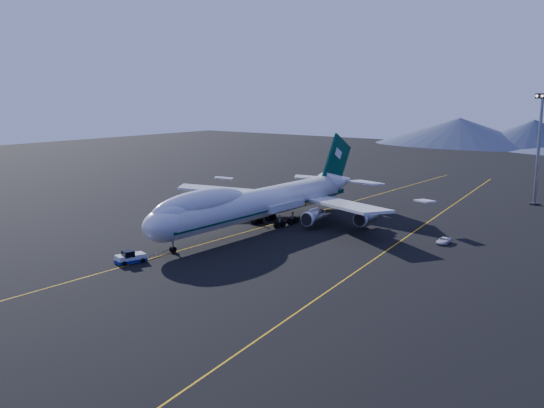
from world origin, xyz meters
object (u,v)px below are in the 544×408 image
Objects in this scene: floodlight_mast at (539,149)px; boeing_747 at (260,202)px; service_van at (444,241)px; pushback_tug at (131,259)px.

boeing_747 is at bearing -121.52° from floodlight_mast.
floodlight_mast reaches higher than service_van.
floodlight_mast is at bearing 82.86° from service_van.
pushback_tug is at bearing -133.73° from service_van.
floodlight_mast is at bearing 84.48° from pushback_tug.
boeing_747 is at bearing 105.22° from pushback_tug.
floodlight_mast is (41.09, 67.00, 9.13)m from boeing_747.
boeing_747 is 36.29m from pushback_tug.
floodlight_mast reaches higher than boeing_747.
pushback_tug is at bearing -91.47° from boeing_747.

